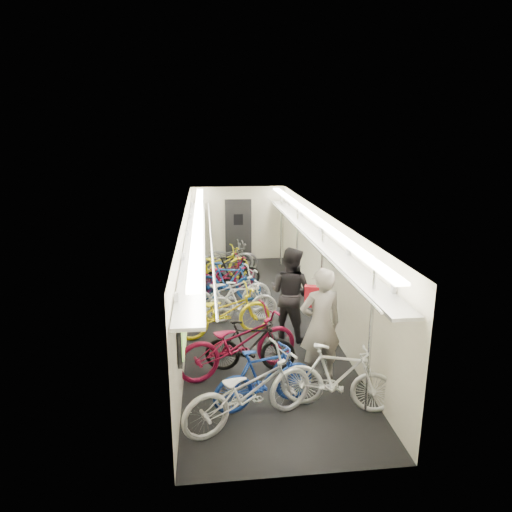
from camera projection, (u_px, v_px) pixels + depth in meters
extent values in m
plane|color=black|center=(255.00, 317.00, 10.35)|extent=(10.00, 10.00, 0.00)
plane|color=white|center=(255.00, 213.00, 9.73)|extent=(10.00, 10.00, 0.00)
plane|color=beige|center=(186.00, 269.00, 9.88)|extent=(0.00, 10.00, 10.00)
plane|color=beige|center=(321.00, 264.00, 10.20)|extent=(0.00, 10.00, 10.00)
plane|color=beige|center=(238.00, 224.00, 14.84)|extent=(3.00, 0.00, 3.00)
plane|color=beige|center=(302.00, 388.00, 5.24)|extent=(3.00, 0.00, 3.00)
cube|color=black|center=(181.00, 326.00, 6.80)|extent=(0.06, 1.10, 0.80)
cube|color=#97C656|center=(184.00, 326.00, 6.80)|extent=(0.02, 0.96, 0.66)
cube|color=black|center=(186.00, 281.00, 8.91)|extent=(0.06, 1.10, 0.80)
cube|color=#97C656|center=(188.00, 281.00, 8.91)|extent=(0.02, 0.96, 0.66)
cube|color=black|center=(190.00, 253.00, 11.02)|extent=(0.06, 1.10, 0.80)
cube|color=#97C656|center=(191.00, 253.00, 11.03)|extent=(0.02, 0.96, 0.66)
cube|color=black|center=(192.00, 233.00, 13.13)|extent=(0.06, 1.10, 0.80)
cube|color=#97C656|center=(193.00, 233.00, 13.14)|extent=(0.02, 0.96, 0.66)
cube|color=yellow|center=(184.00, 298.00, 7.84)|extent=(0.02, 0.22, 0.30)
cube|color=yellow|center=(188.00, 263.00, 9.95)|extent=(0.02, 0.22, 0.30)
cube|color=yellow|center=(191.00, 240.00, 12.07)|extent=(0.02, 0.22, 0.30)
cube|color=black|center=(238.00, 230.00, 14.83)|extent=(0.85, 0.08, 2.00)
cube|color=#999BA0|center=(195.00, 236.00, 9.72)|extent=(0.40, 9.70, 0.05)
cube|color=#999BA0|center=(313.00, 233.00, 9.99)|extent=(0.40, 9.70, 0.05)
cylinder|color=silver|center=(211.00, 231.00, 9.73)|extent=(0.04, 9.70, 0.04)
cylinder|color=silver|center=(298.00, 229.00, 9.93)|extent=(0.04, 9.70, 0.04)
cube|color=white|center=(198.00, 217.00, 9.62)|extent=(0.18, 9.60, 0.04)
cube|color=white|center=(310.00, 214.00, 9.87)|extent=(0.18, 9.60, 0.04)
cylinder|color=silver|center=(370.00, 338.00, 6.53)|extent=(0.05, 0.05, 2.38)
cylinder|color=silver|center=(322.00, 278.00, 9.21)|extent=(0.05, 0.05, 2.38)
cylinder|color=silver|center=(297.00, 249.00, 11.61)|extent=(0.05, 0.05, 2.38)
cylinder|color=silver|center=(281.00, 229.00, 14.01)|extent=(0.05, 0.05, 2.38)
imported|color=silver|center=(249.00, 390.00, 6.42)|extent=(2.17, 1.48, 1.08)
imported|color=#193A9B|center=(265.00, 378.00, 6.84)|extent=(1.69, 0.89, 0.98)
imported|color=maroon|center=(238.00, 342.00, 7.80)|extent=(2.32, 1.43, 1.15)
imported|color=black|center=(250.00, 346.00, 7.89)|extent=(1.62, 0.64, 0.95)
imported|color=yellow|center=(224.00, 312.00, 9.27)|extent=(2.08, 1.08, 1.04)
imported|color=white|center=(242.00, 302.00, 9.98)|extent=(1.59, 0.52, 0.95)
imported|color=#B4B5BA|center=(228.00, 293.00, 10.26)|extent=(2.24, 1.35, 1.11)
imported|color=navy|center=(228.00, 281.00, 11.29)|extent=(1.69, 0.80, 0.98)
imported|color=maroon|center=(223.00, 275.00, 11.85)|extent=(1.92, 1.30, 0.96)
imported|color=black|center=(232.00, 274.00, 11.99)|extent=(1.64, 0.85, 0.95)
imported|color=yellow|center=(218.00, 264.00, 12.77)|extent=(1.96, 1.21, 0.97)
imported|color=white|center=(338.00, 378.00, 6.79)|extent=(1.79, 1.00, 1.04)
imported|color=slate|center=(222.00, 258.00, 13.41)|extent=(1.91, 0.77, 0.99)
imported|color=slate|center=(228.00, 258.00, 13.49)|extent=(1.85, 0.83, 0.94)
imported|color=gray|center=(320.00, 325.00, 7.51)|extent=(0.77, 0.56, 1.96)
imported|color=black|center=(290.00, 293.00, 9.14)|extent=(1.16, 1.14, 1.88)
cube|color=maroon|center=(312.00, 296.00, 7.97)|extent=(0.29, 0.21, 0.38)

